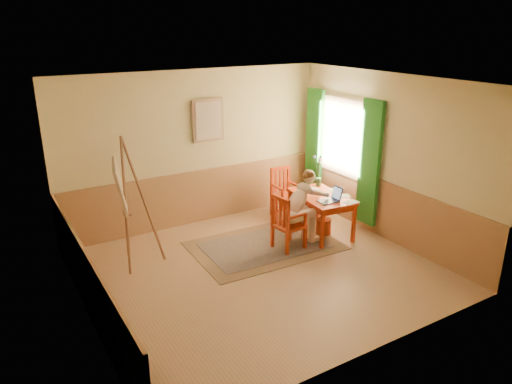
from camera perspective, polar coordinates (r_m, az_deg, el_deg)
room at (r=6.76m, az=0.59°, el=1.10°), size 5.04×4.54×2.84m
wainscot at (r=7.73m, az=-2.54°, el=-3.64°), size 5.00×4.50×1.00m
window at (r=9.02m, az=10.10°, el=5.15°), size 0.12×2.01×2.20m
wall_portrait at (r=8.63m, az=-5.73°, el=8.49°), size 0.60×0.05×0.76m
rug at (r=8.07m, az=1.07°, el=-6.40°), size 2.45×1.68×0.02m
table at (r=8.38m, az=7.77°, el=-0.97°), size 0.84×1.27×0.72m
chair_left at (r=7.79m, az=3.69°, el=-3.67°), size 0.49×0.47×0.95m
chair_back at (r=9.13m, az=3.36°, el=-0.09°), size 0.44×0.46×0.96m
figure at (r=7.90m, az=5.37°, el=-1.55°), size 0.97×0.47×1.28m
laptop at (r=8.08m, az=8.94°, el=-0.77°), size 0.39×0.24×0.23m
papers at (r=8.43m, az=9.39°, el=-0.25°), size 0.62×1.06×0.00m
vase at (r=8.76m, az=7.48°, el=2.36°), size 0.23×0.28×0.56m
wastebasket at (r=8.55m, az=8.06°, el=-4.08°), size 0.33×0.33×0.28m
easel at (r=7.30m, az=-15.56°, el=0.13°), size 0.77×0.91×2.03m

